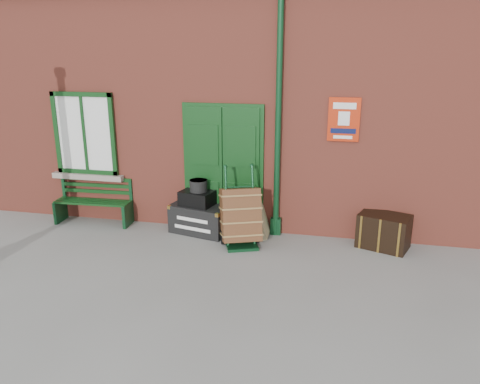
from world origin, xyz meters
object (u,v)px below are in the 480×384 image
(bench, at_px, (94,200))
(houdini_trunk, at_px, (200,219))
(porter_trolley, at_px, (240,216))
(dark_trunk, at_px, (384,231))

(bench, bearing_deg, houdini_trunk, -4.59)
(porter_trolley, bearing_deg, dark_trunk, -11.95)
(dark_trunk, bearing_deg, houdini_trunk, -159.96)
(bench, xyz_separation_m, dark_trunk, (5.20, -0.07, -0.15))
(bench, bearing_deg, porter_trolley, -11.32)
(bench, bearing_deg, dark_trunk, -3.46)
(houdini_trunk, height_order, dark_trunk, dark_trunk)
(porter_trolley, distance_m, dark_trunk, 2.36)
(porter_trolley, bearing_deg, bench, 150.41)
(houdini_trunk, bearing_deg, dark_trunk, 13.23)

